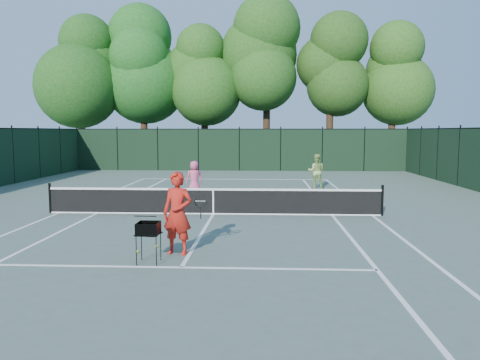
{
  "coord_description": "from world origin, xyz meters",
  "views": [
    {
      "loc": [
        1.72,
        -16.01,
        2.89
      ],
      "look_at": [
        0.88,
        1.0,
        1.1
      ],
      "focal_mm": 35.0,
      "sensor_mm": 36.0,
      "label": 1
    }
  ],
  "objects_px": {
    "ball_hopper": "(148,229)",
    "loose_ball_near_cart": "(157,246)",
    "coach": "(178,213)",
    "player_green": "(316,171)",
    "loose_ball_midcourt": "(137,252)",
    "player_pink": "(194,178)"
  },
  "relations": [
    {
      "from": "coach",
      "to": "loose_ball_midcourt",
      "type": "height_order",
      "value": "coach"
    },
    {
      "from": "player_green",
      "to": "loose_ball_near_cart",
      "type": "relative_size",
      "value": 25.63
    },
    {
      "from": "player_pink",
      "to": "loose_ball_near_cart",
      "type": "distance_m",
      "value": 9.52
    },
    {
      "from": "loose_ball_midcourt",
      "to": "coach",
      "type": "bearing_deg",
      "value": -1.95
    },
    {
      "from": "player_pink",
      "to": "player_green",
      "type": "xyz_separation_m",
      "value": [
        5.76,
        2.86,
        0.09
      ]
    },
    {
      "from": "player_green",
      "to": "ball_hopper",
      "type": "distance_m",
      "value": 14.65
    },
    {
      "from": "ball_hopper",
      "to": "loose_ball_near_cart",
      "type": "distance_m",
      "value": 1.56
    },
    {
      "from": "ball_hopper",
      "to": "loose_ball_near_cart",
      "type": "bearing_deg",
      "value": 108.55
    },
    {
      "from": "ball_hopper",
      "to": "player_green",
      "type": "bearing_deg",
      "value": 81.78
    },
    {
      "from": "player_pink",
      "to": "player_green",
      "type": "height_order",
      "value": "player_green"
    },
    {
      "from": "player_green",
      "to": "ball_hopper",
      "type": "bearing_deg",
      "value": 77.58
    },
    {
      "from": "coach",
      "to": "player_green",
      "type": "relative_size",
      "value": 1.12
    },
    {
      "from": "ball_hopper",
      "to": "loose_ball_midcourt",
      "type": "distance_m",
      "value": 1.2
    },
    {
      "from": "player_green",
      "to": "coach",
      "type": "bearing_deg",
      "value": 78.38
    },
    {
      "from": "ball_hopper",
      "to": "loose_ball_near_cart",
      "type": "height_order",
      "value": "ball_hopper"
    },
    {
      "from": "player_green",
      "to": "ball_hopper",
      "type": "xyz_separation_m",
      "value": [
        -5.18,
        -13.7,
        -0.11
      ]
    },
    {
      "from": "player_pink",
      "to": "loose_ball_near_cart",
      "type": "height_order",
      "value": "player_pink"
    },
    {
      "from": "player_green",
      "to": "loose_ball_near_cart",
      "type": "distance_m",
      "value": 13.46
    },
    {
      "from": "player_pink",
      "to": "player_green",
      "type": "bearing_deg",
      "value": -171.09
    },
    {
      "from": "player_green",
      "to": "loose_ball_midcourt",
      "type": "distance_m",
      "value": 14.09
    },
    {
      "from": "coach",
      "to": "loose_ball_near_cart",
      "type": "xyz_separation_m",
      "value": [
        -0.65,
        0.58,
        -0.94
      ]
    },
    {
      "from": "player_pink",
      "to": "coach",
      "type": "bearing_deg",
      "value": 78.7
    }
  ]
}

